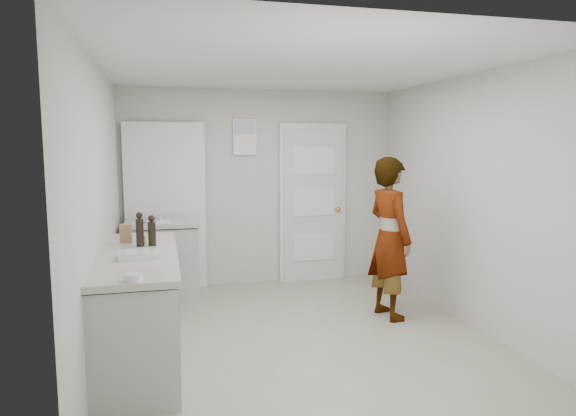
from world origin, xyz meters
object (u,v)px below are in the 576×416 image
object	(u,v)px
cake_mix_box	(126,234)
egg_bowl	(133,277)
oil_cruet_a	(152,231)
oil_cruet_b	(140,230)
person	(390,238)
spice_jar	(144,240)
baking_dish	(139,255)

from	to	relation	value
cake_mix_box	egg_bowl	distance (m)	1.37
oil_cruet_a	egg_bowl	bearing A→B (deg)	-94.88
oil_cruet_b	person	bearing A→B (deg)	5.83
oil_cruet_a	oil_cruet_b	xyz separation A→B (m)	(-0.10, -0.00, 0.02)
person	cake_mix_box	bearing A→B (deg)	81.63
spice_jar	baking_dish	size ratio (longest dim) A/B	0.23
oil_cruet_b	egg_bowl	xyz separation A→B (m)	(0.00, -1.18, -0.12)
spice_jar	oil_cruet_a	world-z (taller)	oil_cruet_a
oil_cruet_b	egg_bowl	bearing A→B (deg)	-89.93
person	baking_dish	bearing A→B (deg)	96.80
cake_mix_box	baking_dish	world-z (taller)	cake_mix_box
cake_mix_box	oil_cruet_a	distance (m)	0.30
person	egg_bowl	xyz separation A→B (m)	(-2.49, -1.43, 0.11)
person	oil_cruet_a	world-z (taller)	person
person	cake_mix_box	distance (m)	2.62
baking_dish	cake_mix_box	bearing A→B (deg)	101.61
baking_dish	oil_cruet_b	bearing A→B (deg)	91.08
oil_cruet_b	baking_dish	distance (m)	0.50
spice_jar	baking_dish	bearing A→B (deg)	-91.67
oil_cruet_a	egg_bowl	size ratio (longest dim) A/B	2.22
oil_cruet_a	baking_dish	bearing A→B (deg)	-100.79
cake_mix_box	egg_bowl	size ratio (longest dim) A/B	1.39
oil_cruet_b	cake_mix_box	bearing A→B (deg)	124.63
oil_cruet_b	oil_cruet_a	bearing A→B (deg)	0.70
cake_mix_box	oil_cruet_b	size ratio (longest dim) A/B	0.56
person	oil_cruet_a	bearing A→B (deg)	86.22
person	baking_dish	size ratio (longest dim) A/B	5.20
oil_cruet_a	cake_mix_box	bearing A→B (deg)	141.21
oil_cruet_b	egg_bowl	world-z (taller)	oil_cruet_b
person	cake_mix_box	world-z (taller)	person
cake_mix_box	spice_jar	world-z (taller)	cake_mix_box
spice_jar	oil_cruet_a	bearing A→B (deg)	-55.12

